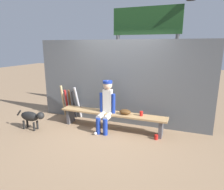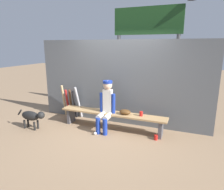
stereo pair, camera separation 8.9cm
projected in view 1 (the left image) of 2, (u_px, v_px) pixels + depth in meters
name	position (u px, v px, depth m)	size (l,w,h in m)	color
ground_plane	(112.00, 129.00, 5.13)	(30.00, 30.00, 0.00)	#937556
chainlink_fence	(119.00, 83.00, 5.32)	(4.69, 0.03, 2.20)	#595E63
dugout_bench	(112.00, 116.00, 5.05)	(2.71, 0.36, 0.44)	tan
player_seated	(106.00, 105.00, 4.92)	(0.41, 0.55, 1.23)	silver
baseball_glove	(125.00, 112.00, 4.89)	(0.28, 0.20, 0.12)	#593819
bat_aluminum_silver	(78.00, 103.00, 5.77)	(0.06, 0.06, 0.95)	#B7B7BC
bat_aluminum_black	(74.00, 105.00, 5.79)	(0.06, 0.06, 0.83)	black
bat_wood_dark	(70.00, 103.00, 5.90)	(0.06, 0.06, 0.83)	brown
bat_aluminum_red	(67.00, 103.00, 5.90)	(0.06, 0.06, 0.84)	#B22323
bat_wood_natural	(63.00, 101.00, 5.99)	(0.06, 0.06, 0.93)	tan
baseball	(95.00, 133.00, 4.78)	(0.07, 0.07, 0.07)	white
cup_on_ground	(156.00, 137.00, 4.55)	(0.08, 0.08, 0.11)	red
cup_on_bench	(141.00, 114.00, 4.79)	(0.08, 0.08, 0.11)	red
scoreboard	(148.00, 35.00, 5.78)	(2.23, 0.27, 3.35)	#3F3F42
dog	(32.00, 117.00, 5.03)	(0.84, 0.20, 0.49)	black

